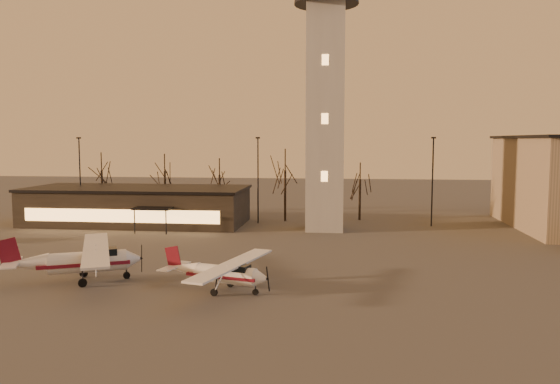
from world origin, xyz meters
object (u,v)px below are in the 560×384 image
Objects in this scene: cessna_front at (228,278)px; cessna_rear at (90,265)px; control_tower at (326,78)px; terminal at (138,205)px.

cessna_front is 10.14m from cessna_rear.
control_tower is 26.24m from terminal.
terminal is 31.99m from cessna_front.
cessna_rear is (6.61, -25.81, -0.99)m from terminal.
cessna_front is at bearing -58.63° from terminal.
control_tower is 1.28× the size of terminal.
terminal is at bearing 79.36° from cessna_rear.
control_tower is 2.76× the size of cessna_rear.
control_tower is at bearing 93.24° from cessna_front.
control_tower reaches higher than terminal.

